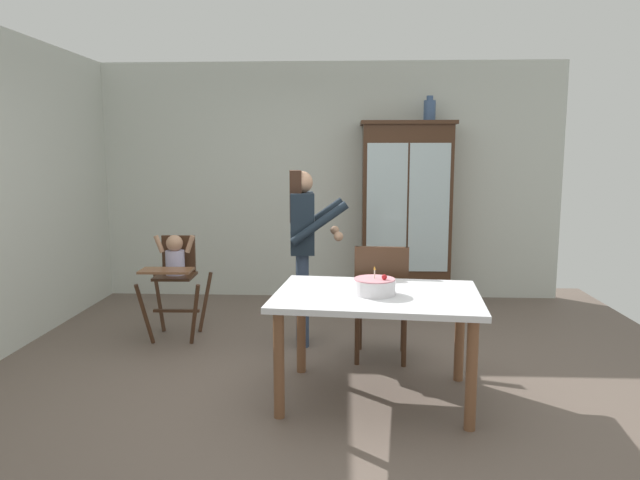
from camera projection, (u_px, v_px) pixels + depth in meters
The scene contains 9 objects.
ground_plane at pixel (316, 379), 4.39m from camera, with size 6.24×6.24×0.00m, color #66564C.
wall_back at pixel (328, 182), 6.80m from camera, with size 5.32×0.06×2.70m, color silver.
china_cabinet at pixel (406, 213), 6.54m from camera, with size 1.03×0.48×2.02m.
ceramic_vase at pixel (430, 110), 6.37m from camera, with size 0.13×0.13×0.27m.
high_chair_with_toddler at pixel (175, 267), 5.30m from camera, with size 0.59×0.69×0.95m.
adult_person at pixel (303, 236), 5.08m from camera, with size 0.54×0.52×1.53m.
dining_table at pixel (377, 307), 3.97m from camera, with size 1.46×1.11×0.74m.
birthday_cake at pixel (374, 286), 3.91m from camera, with size 0.28×0.28×0.19m.
dining_chair_far_side at pixel (381, 295), 4.68m from camera, with size 0.47×0.47×0.96m.
Camera 1 is at (0.22, -4.19, 1.67)m, focal length 32.96 mm.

